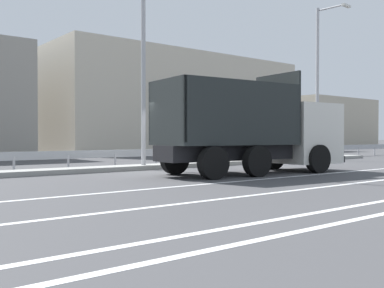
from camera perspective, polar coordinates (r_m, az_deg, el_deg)
The scene contains 11 objects.
ground_plane at distance 16.64m, azimuth -4.51°, elevation -3.67°, with size 320.00×320.00×0.00m, color #424244.
lane_strip_0 at distance 15.27m, azimuth 12.32°, elevation -4.09°, with size 58.95×0.16×0.01m, color silver.
lane_strip_1 at distance 13.84m, azimuth 20.40°, elevation -4.65°, with size 58.95×0.16×0.01m, color silver.
median_island at distance 18.18m, azimuth -7.77°, elevation -3.00°, with size 32.42×1.10×0.18m, color gray.
median_guardrail at distance 19.28m, azimuth -9.74°, elevation -1.35°, with size 58.95×0.09×0.78m.
dump_truck at distance 17.07m, azimuth 10.00°, elevation 0.95°, with size 7.56×3.23×3.70m.
median_road_sign at distance 23.09m, azimuth 8.97°, elevation 1.11°, with size 0.83×0.16×2.60m.
street_lamp_2 at distance 18.53m, azimuth -5.81°, elevation 12.72°, with size 0.72×2.57×9.18m.
street_lamp_3 at distance 26.78m, azimuth 15.90°, elevation 8.29°, with size 0.71×1.95×8.66m.
background_building_1 at distance 41.22m, azimuth -2.97°, elevation 4.92°, with size 22.87×10.54×8.39m, color beige.
background_building_2 at distance 61.41m, azimuth 16.15°, elevation 2.56°, with size 13.63×8.23×6.22m, color #B7AD99.
Camera 1 is at (-9.29, -13.74, 1.34)m, focal length 42.00 mm.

